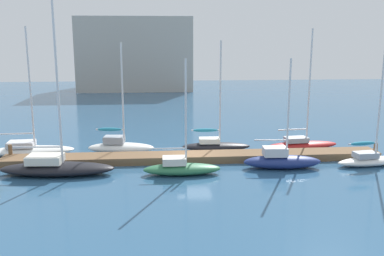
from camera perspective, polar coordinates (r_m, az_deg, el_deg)
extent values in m
plane|color=#2D567A|center=(30.61, 0.30, -4.44)|extent=(120.00, 120.00, 0.00)
cube|color=brown|center=(30.53, 0.30, -3.96)|extent=(27.08, 1.97, 0.53)
cylinder|color=brown|center=(32.90, -23.32, -3.14)|extent=(0.28, 0.28, 1.25)
cylinder|color=brown|center=(33.43, 23.53, -2.93)|extent=(0.28, 0.28, 1.25)
ellipsoid|color=white|center=(34.31, -20.96, -2.88)|extent=(6.57, 2.50, 0.65)
cube|color=silver|center=(34.33, -22.08, -2.04)|extent=(2.03, 1.57, 0.42)
cylinder|color=silver|center=(33.40, -21.03, 5.08)|extent=(0.14, 0.14, 8.90)
cylinder|color=silver|center=(34.25, -22.82, -0.72)|extent=(2.71, 0.30, 0.11)
ellipsoid|color=black|center=(28.76, -17.74, -5.28)|extent=(7.45, 2.52, 0.80)
cube|color=silver|center=(28.79, -19.23, -3.99)|extent=(2.28, 1.60, 0.52)
cylinder|color=silver|center=(27.58, -17.73, 5.73)|extent=(0.14, 0.14, 10.23)
cylinder|color=silver|center=(28.73, -20.18, -2.44)|extent=(3.09, 0.28, 0.12)
ellipsoid|color=white|center=(33.03, -9.57, -2.66)|extent=(5.22, 2.12, 0.80)
cube|color=#9EA3AD|center=(32.97, -10.48, -1.55)|extent=(1.63, 1.30, 0.52)
cylinder|color=silver|center=(32.20, -9.38, 4.58)|extent=(0.13, 0.13, 7.60)
cylinder|color=silver|center=(32.85, -11.05, -0.19)|extent=(2.14, 0.29, 0.10)
ellipsoid|color=teal|center=(32.85, -11.05, -0.19)|extent=(1.95, 0.53, 0.28)
ellipsoid|color=#2D7047|center=(27.50, -1.35, -5.58)|extent=(5.04, 1.61, 0.71)
cube|color=silver|center=(27.31, -2.42, -4.43)|extent=(1.52, 1.11, 0.46)
cylinder|color=silver|center=(26.63, -0.85, 2.11)|extent=(0.13, 0.13, 6.76)
cylinder|color=silver|center=(27.08, -3.07, -2.79)|extent=(2.11, 0.12, 0.10)
ellipsoid|color=black|center=(33.42, 3.29, -2.51)|extent=(5.42, 1.71, 0.61)
cube|color=silver|center=(33.25, 2.38, -1.69)|extent=(1.65, 1.11, 0.39)
cylinder|color=silver|center=(32.65, 3.84, 4.77)|extent=(0.13, 0.13, 7.93)
cylinder|color=silver|center=(33.04, 1.83, -0.30)|extent=(2.25, 0.20, 0.11)
ellipsoid|color=teal|center=(33.04, 1.83, -0.30)|extent=(2.04, 0.44, 0.28)
ellipsoid|color=navy|center=(29.42, 12.11, -4.49)|extent=(5.35, 1.88, 0.89)
cube|color=silver|center=(29.10, 11.16, -3.13)|extent=(1.64, 1.21, 0.58)
cylinder|color=silver|center=(28.67, 12.94, 2.66)|extent=(0.13, 0.13, 6.53)
cylinder|color=silver|center=(28.84, 10.61, -1.63)|extent=(2.22, 0.22, 0.11)
ellipsoid|color=#B21E1E|center=(34.94, 14.74, -2.26)|extent=(5.95, 2.18, 0.60)
cube|color=#9EA3AD|center=(34.58, 13.91, -1.52)|extent=(1.85, 1.28, 0.39)
cylinder|color=silver|center=(34.25, 15.59, 5.44)|extent=(0.13, 0.13, 8.84)
cylinder|color=silver|center=(34.26, 13.44, -0.21)|extent=(2.44, 0.37, 0.11)
ellipsoid|color=white|center=(31.99, 23.10, -4.15)|extent=(5.29, 2.11, 0.59)
cube|color=#9EA3AD|center=(31.57, 22.41, -3.37)|extent=(1.67, 1.19, 0.39)
cylinder|color=silver|center=(31.28, 24.14, 3.65)|extent=(0.13, 0.13, 8.19)
cylinder|color=silver|center=(31.20, 22.07, -1.96)|extent=(2.15, 0.41, 0.10)
ellipsoid|color=teal|center=(31.20, 22.07, -1.96)|extent=(1.97, 0.63, 0.28)
cube|color=#ADA89E|center=(75.45, -7.58, 9.93)|extent=(19.13, 11.66, 12.23)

